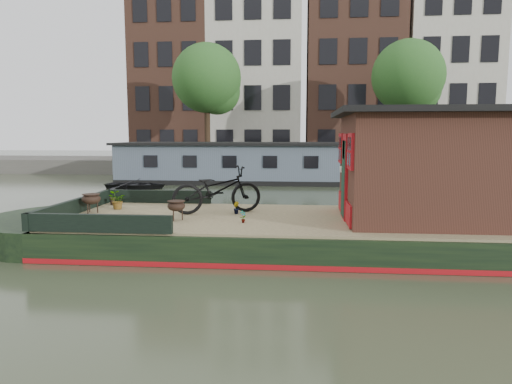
# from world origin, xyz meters

# --- Properties ---
(ground) EXTENTS (120.00, 120.00, 0.00)m
(ground) POSITION_xyz_m (0.00, 0.00, 0.00)
(ground) COLOR #293421
(ground) RESTS_ON ground
(houseboat_hull) EXTENTS (14.01, 4.02, 0.60)m
(houseboat_hull) POSITION_xyz_m (-1.33, 0.00, 0.27)
(houseboat_hull) COLOR black
(houseboat_hull) RESTS_ON ground
(houseboat_deck) EXTENTS (11.80, 3.80, 0.05)m
(houseboat_deck) POSITION_xyz_m (0.00, 0.00, 0.62)
(houseboat_deck) COLOR tan
(houseboat_deck) RESTS_ON houseboat_hull
(bow_bulwark) EXTENTS (3.00, 4.00, 0.35)m
(bow_bulwark) POSITION_xyz_m (-5.07, 0.00, 0.82)
(bow_bulwark) COLOR black
(bow_bulwark) RESTS_ON houseboat_deck
(cabin) EXTENTS (4.00, 3.50, 2.42)m
(cabin) POSITION_xyz_m (2.19, 0.00, 1.88)
(cabin) COLOR black
(cabin) RESTS_ON houseboat_deck
(bicycle) EXTENTS (2.28, 1.49, 1.13)m
(bicycle) POSITION_xyz_m (-2.56, 0.45, 1.22)
(bicycle) COLOR black
(bicycle) RESTS_ON houseboat_deck
(potted_plant_b) EXTENTS (0.19, 0.20, 0.29)m
(potted_plant_b) POSITION_xyz_m (-2.09, 0.37, 0.79)
(potted_plant_b) COLOR brown
(potted_plant_b) RESTS_ON houseboat_deck
(potted_plant_c) EXTENTS (0.47, 0.43, 0.45)m
(potted_plant_c) POSITION_xyz_m (-5.19, 0.75, 0.88)
(potted_plant_c) COLOR #A0492E
(potted_plant_c) RESTS_ON houseboat_deck
(potted_plant_e) EXTENTS (0.16, 0.16, 0.26)m
(potted_plant_e) POSITION_xyz_m (-1.79, -0.71, 0.78)
(potted_plant_e) COLOR #A56330
(potted_plant_e) RESTS_ON houseboat_deck
(brazier_front) EXTENTS (0.49, 0.49, 0.44)m
(brazier_front) POSITION_xyz_m (-3.28, -0.57, 0.87)
(brazier_front) COLOR black
(brazier_front) RESTS_ON houseboat_deck
(brazier_rear) EXTENTS (0.46, 0.46, 0.47)m
(brazier_rear) POSITION_xyz_m (-5.58, 0.17, 0.88)
(brazier_rear) COLOR black
(brazier_rear) RESTS_ON houseboat_deck
(bollard_port) EXTENTS (0.17, 0.17, 0.19)m
(bollard_port) POSITION_xyz_m (-5.60, 1.46, 0.75)
(bollard_port) COLOR black
(bollard_port) RESTS_ON houseboat_deck
(bollard_stbd) EXTENTS (0.20, 0.20, 0.23)m
(bollard_stbd) POSITION_xyz_m (-5.60, -1.70, 0.77)
(bollard_stbd) COLOR black
(bollard_stbd) RESTS_ON houseboat_deck
(dinghy) EXTENTS (2.99, 2.23, 0.59)m
(dinghy) POSITION_xyz_m (-8.24, 10.50, 0.30)
(dinghy) COLOR black
(dinghy) RESTS_ON ground
(far_houseboat) EXTENTS (20.40, 4.40, 2.11)m
(far_houseboat) POSITION_xyz_m (0.00, 14.00, 0.97)
(far_houseboat) COLOR #4B5564
(far_houseboat) RESTS_ON ground
(quay) EXTENTS (60.00, 6.00, 0.90)m
(quay) POSITION_xyz_m (0.00, 20.50, 0.45)
(quay) COLOR #47443F
(quay) RESTS_ON ground
(townhouse_row) EXTENTS (27.25, 8.00, 16.50)m
(townhouse_row) POSITION_xyz_m (0.15, 27.50, 7.90)
(townhouse_row) COLOR brown
(townhouse_row) RESTS_ON ground
(tree_left) EXTENTS (4.40, 4.40, 7.40)m
(tree_left) POSITION_xyz_m (-6.36, 19.07, 5.89)
(tree_left) COLOR #332316
(tree_left) RESTS_ON quay
(tree_right) EXTENTS (4.40, 4.40, 7.40)m
(tree_right) POSITION_xyz_m (6.14, 19.07, 5.89)
(tree_right) COLOR #332316
(tree_right) RESTS_ON quay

